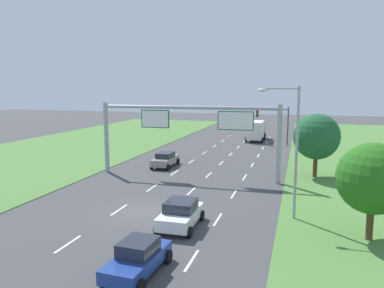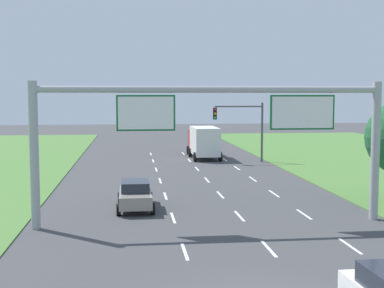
{
  "view_description": "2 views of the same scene",
  "coord_description": "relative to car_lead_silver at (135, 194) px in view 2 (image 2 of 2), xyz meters",
  "views": [
    {
      "loc": [
        10.08,
        -22.62,
        8.38
      ],
      "look_at": [
        0.32,
        11.09,
        3.12
      ],
      "focal_mm": 35.0,
      "sensor_mm": 36.0,
      "label": 1
    },
    {
      "loc": [
        -3.89,
        -15.09,
        6.36
      ],
      "look_at": [
        -0.55,
        13.79,
        3.66
      ],
      "focal_mm": 50.0,
      "sensor_mm": 36.0,
      "label": 2
    }
  ],
  "objects": [
    {
      "name": "lane_dashes_inner_left",
      "position": [
        1.91,
        -2.48,
        -0.79
      ],
      "size": [
        0.14,
        62.4,
        0.01
      ],
      "color": "white",
      "rests_on": "ground_plane"
    },
    {
      "name": "lane_dashes_slip",
      "position": [
        8.91,
        -2.48,
        -0.79
      ],
      "size": [
        0.14,
        62.4,
        0.01
      ],
      "color": "white",
      "rests_on": "ground_plane"
    },
    {
      "name": "traffic_light_mast",
      "position": [
        10.13,
        19.45,
        3.07
      ],
      "size": [
        4.76,
        0.49,
        5.6
      ],
      "color": "#47494F",
      "rests_on": "ground_plane"
    },
    {
      "name": "car_lead_silver",
      "position": [
        0.0,
        0.0,
        0.0
      ],
      "size": [
        2.01,
        4.38,
        1.56
      ],
      "rotation": [
        0.0,
        0.0,
        -0.0
      ],
      "color": "gray",
      "rests_on": "ground_plane"
    },
    {
      "name": "lane_dashes_inner_right",
      "position": [
        5.41,
        -2.48,
        -0.79
      ],
      "size": [
        0.14,
        62.4,
        0.01
      ],
      "color": "white",
      "rests_on": "ground_plane"
    },
    {
      "name": "sign_gantry",
      "position": [
        3.89,
        -3.99,
        4.09
      ],
      "size": [
        17.24,
        0.44,
        7.0
      ],
      "color": "#9EA0A5",
      "rests_on": "ground_plane"
    },
    {
      "name": "box_truck",
      "position": [
        7.02,
        23.28,
        0.9
      ],
      "size": [
        2.75,
        7.44,
        3.15
      ],
      "rotation": [
        0.0,
        0.0,
        0.01
      ],
      "color": "#B21E19",
      "rests_on": "ground_plane"
    }
  ]
}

